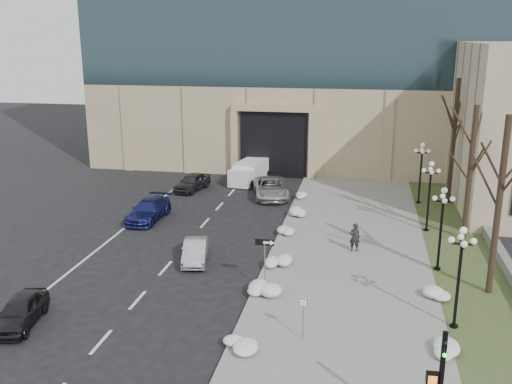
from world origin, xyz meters
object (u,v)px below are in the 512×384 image
(car_e, at_px, (192,182))
(box_truck, at_px, (250,172))
(car_a, at_px, (20,311))
(car_c, at_px, (148,210))
(car_d, at_px, (271,188))
(pedestrian, at_px, (355,237))
(car_b, at_px, (195,251))
(lamppost_d, at_px, (421,165))
(lamppost_b, at_px, (442,218))
(lamppost_a, at_px, (460,264))
(one_way_sign, at_px, (268,248))
(lamppost_c, at_px, (430,187))
(keep_sign, at_px, (303,309))

(car_e, xyz_separation_m, box_truck, (4.17, 3.79, 0.17))
(car_a, height_order, car_c, car_c)
(car_a, bearing_deg, car_e, 77.65)
(car_c, xyz_separation_m, box_truck, (4.85, 11.90, 0.17))
(car_d, bearing_deg, pedestrian, -72.36)
(car_b, relative_size, lamppost_d, 0.78)
(box_truck, relative_size, lamppost_b, 1.24)
(pedestrian, height_order, lamppost_a, lamppost_a)
(car_b, xyz_separation_m, one_way_sign, (4.71, -2.91, 1.62))
(lamppost_a, bearing_deg, lamppost_c, 90.00)
(pedestrian, height_order, lamppost_d, lamppost_d)
(car_a, relative_size, box_truck, 0.65)
(car_a, bearing_deg, lamppost_b, 16.81)
(car_e, xyz_separation_m, keep_sign, (11.75, -22.41, 0.79))
(one_way_sign, xyz_separation_m, keep_sign, (2.32, -4.76, -0.73))
(car_a, bearing_deg, lamppost_a, -0.67)
(car_d, distance_m, one_way_sign, 17.15)
(box_truck, height_order, one_way_sign, one_way_sign)
(car_c, bearing_deg, lamppost_c, 5.71)
(lamppost_c, distance_m, lamppost_d, 6.50)
(car_d, height_order, pedestrian, pedestrian)
(lamppost_b, height_order, lamppost_d, same)
(lamppost_d, bearing_deg, pedestrian, -112.26)
(pedestrian, height_order, keep_sign, keep_sign)
(car_b, height_order, lamppost_c, lamppost_c)
(one_way_sign, height_order, lamppost_d, lamppost_d)
(car_a, bearing_deg, car_b, 47.00)
(car_a, bearing_deg, one_way_sign, 18.74)
(car_d, relative_size, lamppost_c, 1.15)
(car_c, bearing_deg, lamppost_a, -29.82)
(car_c, bearing_deg, pedestrian, -11.65)
(pedestrian, relative_size, lamppost_b, 0.36)
(car_b, height_order, lamppost_a, lamppost_a)
(keep_sign, bearing_deg, car_b, 136.92)
(car_d, xyz_separation_m, one_way_sign, (2.67, -16.87, 1.46))
(car_d, height_order, box_truck, box_truck)
(car_e, xyz_separation_m, lamppost_b, (18.18, -13.59, 2.37))
(keep_sign, bearing_deg, lamppost_c, 71.66)
(car_a, xyz_separation_m, car_e, (0.78, 23.35, 0.05))
(car_b, distance_m, car_c, 8.54)
(car_c, bearing_deg, one_way_sign, -40.75)
(keep_sign, bearing_deg, car_a, -171.29)
(one_way_sign, height_order, lamppost_b, lamppost_b)
(car_b, bearing_deg, box_truck, 79.33)
(box_truck, relative_size, lamppost_d, 1.24)
(box_truck, height_order, keep_sign, keep_sign)
(car_d, xyz_separation_m, pedestrian, (6.86, -10.96, 0.22))
(lamppost_a, bearing_deg, car_c, 147.59)
(car_a, distance_m, keep_sign, 12.59)
(car_c, height_order, box_truck, box_truck)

